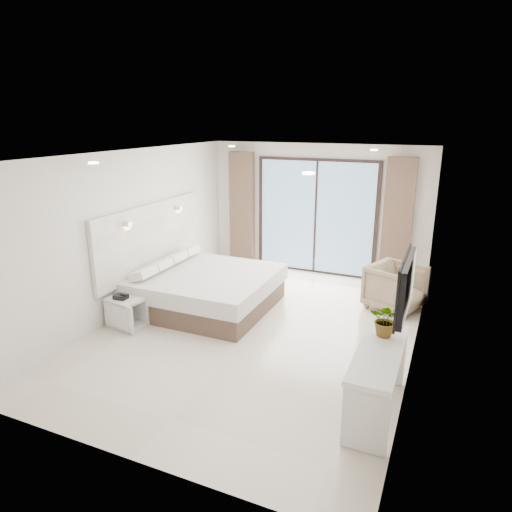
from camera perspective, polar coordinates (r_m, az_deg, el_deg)
The scene contains 8 objects.
ground at distance 7.24m, azimuth 0.18°, elevation -9.19°, with size 6.20×6.20×0.00m, color beige.
room_shell at distance 7.47m, azimuth 1.15°, elevation 4.50°, with size 4.62×6.22×2.72m.
bed at distance 8.00m, azimuth -6.30°, elevation -4.14°, with size 2.23×2.12×0.76m.
nightstand at distance 7.53m, azimuth -15.86°, elevation -6.78°, with size 0.59×0.52×0.48m.
phone at distance 7.41m, azimuth -16.54°, elevation -4.91°, with size 0.20×0.16×0.07m, color black.
console_desk at distance 5.30m, azimuth 15.02°, elevation -13.40°, with size 0.47×1.51×0.77m.
plant at distance 5.48m, azimuth 15.97°, elevation -8.10°, with size 0.36×0.40×0.31m, color #33662D.
armchair at distance 8.20m, azimuth 17.10°, elevation -3.49°, with size 0.84×0.79×0.86m, color #958761.
Camera 1 is at (2.58, -5.97, 3.18)m, focal length 32.00 mm.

